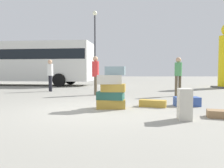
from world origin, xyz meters
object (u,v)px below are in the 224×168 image
(suitcase_tan_foreground_far, at_px, (153,103))
(person_passerby_in_red, at_px, (178,73))
(suitcase_brown_foreground_near, at_px, (219,114))
(suitcase_tower, at_px, (111,91))
(person_tourist_with_camera, at_px, (95,72))
(lamp_post, at_px, (95,36))
(suitcase_navy_upright_blue, at_px, (187,101))
(suitcase_cream_behind_tower, at_px, (185,104))
(person_bearded_onlooker, at_px, (50,73))
(parked_bus, at_px, (19,61))

(suitcase_tan_foreground_far, bearing_deg, person_passerby_in_red, 79.87)
(suitcase_brown_foreground_near, bearing_deg, suitcase_tower, 172.67)
(suitcase_tan_foreground_far, relative_size, person_tourist_with_camera, 0.45)
(person_passerby_in_red, bearing_deg, lamp_post, -96.19)
(suitcase_tower, bearing_deg, suitcase_tan_foreground_far, 15.51)
(suitcase_navy_upright_blue, bearing_deg, suitcase_cream_behind_tower, -109.06)
(suitcase_navy_upright_blue, distance_m, lamp_post, 11.83)
(suitcase_cream_behind_tower, relative_size, person_bearded_onlooker, 0.41)
(suitcase_navy_upright_blue, xyz_separation_m, suitcase_tan_foreground_far, (-1.05, -0.18, -0.03))
(suitcase_brown_foreground_near, height_order, person_tourist_with_camera, person_tourist_with_camera)
(parked_bus, bearing_deg, suitcase_brown_foreground_near, -43.91)
(suitcase_tan_foreground_far, distance_m, parked_bus, 13.06)
(suitcase_tower, distance_m, suitcase_brown_foreground_near, 2.72)
(person_passerby_in_red, distance_m, parked_bus, 12.22)
(lamp_post, bearing_deg, person_passerby_in_red, -61.74)
(suitcase_cream_behind_tower, distance_m, suitcase_tan_foreground_far, 1.75)
(suitcase_navy_upright_blue, bearing_deg, parked_bus, 134.87)
(person_passerby_in_red, height_order, parked_bus, parked_bus)
(suitcase_tower, xyz_separation_m, suitcase_navy_upright_blue, (2.25, 0.52, -0.37))
(person_tourist_with_camera, bearing_deg, suitcase_cream_behind_tower, 17.96)
(parked_bus, bearing_deg, person_bearded_onlooker, -46.79)
(suitcase_cream_behind_tower, height_order, suitcase_brown_foreground_near, suitcase_cream_behind_tower)
(person_tourist_with_camera, xyz_separation_m, person_passerby_in_red, (3.50, -0.33, -0.03))
(suitcase_cream_behind_tower, bearing_deg, lamp_post, 109.28)
(suitcase_cream_behind_tower, relative_size, parked_bus, 0.06)
(suitcase_cream_behind_tower, height_order, person_passerby_in_red, person_passerby_in_red)
(suitcase_tan_foreground_far, xyz_separation_m, lamp_post, (-2.78, 10.76, 3.71))
(suitcase_tan_foreground_far, bearing_deg, suitcase_navy_upright_blue, 28.52)
(suitcase_tan_foreground_far, bearing_deg, parked_bus, 149.22)
(suitcase_tower, distance_m, parked_bus, 12.54)
(suitcase_brown_foreground_near, bearing_deg, parked_bus, 147.67)
(person_tourist_with_camera, height_order, person_passerby_in_red, person_tourist_with_camera)
(parked_bus, bearing_deg, person_tourist_with_camera, -40.81)
(suitcase_navy_upright_blue, distance_m, person_bearded_onlooker, 7.26)
(parked_bus, xyz_separation_m, lamp_post, (5.64, 0.93, 1.97))
(person_tourist_with_camera, height_order, parked_bus, parked_bus)
(suitcase_brown_foreground_near, distance_m, parked_bus, 14.95)
(suitcase_cream_behind_tower, height_order, parked_bus, parked_bus)
(suitcase_navy_upright_blue, bearing_deg, person_tourist_with_camera, 136.55)
(person_bearded_onlooker, relative_size, parked_bus, 0.15)
(suitcase_brown_foreground_near, distance_m, suitcase_tan_foreground_far, 1.91)
(person_passerby_in_red, bearing_deg, suitcase_cream_behind_tower, 41.31)
(suitcase_cream_behind_tower, distance_m, lamp_post, 13.31)
(suitcase_brown_foreground_near, height_order, lamp_post, lamp_post)
(parked_bus, height_order, lamp_post, lamp_post)
(person_bearded_onlooker, distance_m, lamp_post, 6.84)
(suitcase_cream_behind_tower, distance_m, person_passerby_in_red, 4.64)
(suitcase_navy_upright_blue, bearing_deg, suitcase_tower, -166.68)
(suitcase_navy_upright_blue, height_order, parked_bus, parked_bus)
(suitcase_cream_behind_tower, bearing_deg, parked_bus, 132.40)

